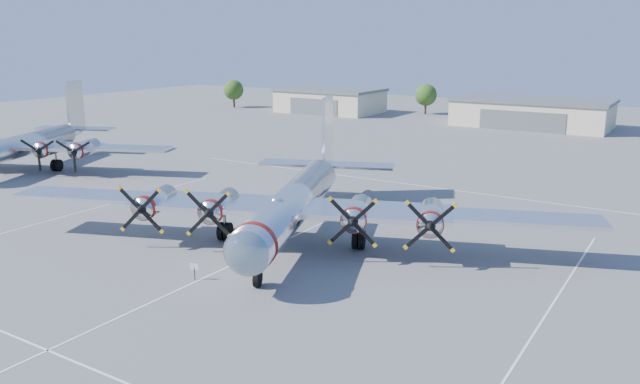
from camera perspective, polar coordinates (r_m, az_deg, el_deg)
The scene contains 9 objects.
ground at distance 52.33m, azimuth -3.49°, elevation -4.57°, with size 260.00×260.00×0.00m, color #5E5E60.
parking_lines at distance 50.99m, azimuth -4.64°, elevation -5.08°, with size 60.00×50.08×0.01m.
hangar_west at distance 143.56m, azimuth 0.92°, elevation 8.40°, with size 22.60×14.60×5.40m.
hangar_center at distance 126.39m, azimuth 18.78°, elevation 6.91°, with size 28.60×14.60×5.40m.
tree_far_west at distance 154.74m, azimuth -7.91°, elevation 9.23°, with size 4.80×4.80×6.64m.
tree_west at distance 141.56m, azimuth 9.66°, elevation 8.74°, with size 4.80×4.80×6.64m.
main_bomber_b29 at distance 53.64m, azimuth -2.16°, elevation -4.08°, with size 48.21×32.97×10.66m, color white, non-canonical shape.
bomber_west at distance 90.47m, azimuth -24.82°, elevation 2.08°, with size 39.73×28.13×10.49m, color silver, non-canonical shape.
info_placard at distance 44.91m, azimuth -11.41°, elevation -6.87°, with size 0.61×0.24×1.20m.
Camera 1 is at (29.02, -40.26, 16.59)m, focal length 35.00 mm.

